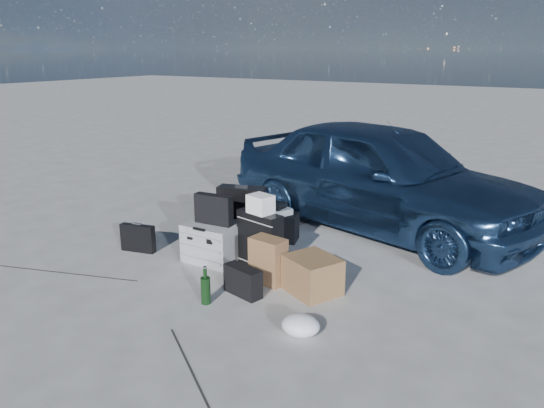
# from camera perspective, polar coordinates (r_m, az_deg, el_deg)

# --- Properties ---
(ground) EXTENTS (60.00, 60.00, 0.00)m
(ground) POSITION_cam_1_polar(r_m,az_deg,el_deg) (5.04, -7.09, -8.98)
(ground) COLOR #B8B8B3
(ground) RESTS_ON ground
(car) EXTENTS (4.20, 2.50, 1.34)m
(car) POSITION_cam_1_polar(r_m,az_deg,el_deg) (6.58, 11.53, 3.07)
(car) COLOR #2F5383
(car) RESTS_ON ground
(pelican_case) EXTENTS (0.56, 0.46, 0.41)m
(pelican_case) POSITION_cam_1_polar(r_m,az_deg,el_deg) (5.59, -6.22, -4.05)
(pelican_case) COLOR #A7AAAD
(pelican_case) RESTS_ON ground
(laptop_bag) EXTENTS (0.42, 0.14, 0.31)m
(laptop_bag) POSITION_cam_1_polar(r_m,az_deg,el_deg) (5.47, -6.29, -0.58)
(laptop_bag) COLOR black
(laptop_bag) RESTS_ON pelican_case
(briefcase) EXTENTS (0.40, 0.18, 0.30)m
(briefcase) POSITION_cam_1_polar(r_m,az_deg,el_deg) (5.99, -14.23, -3.58)
(briefcase) COLOR black
(briefcase) RESTS_ON ground
(suitcase_left) EXTENTS (0.56, 0.32, 0.69)m
(suitcase_left) POSITION_cam_1_polar(r_m,az_deg,el_deg) (5.90, -3.21, -1.42)
(suitcase_left) COLOR black
(suitcase_left) RESTS_ON ground
(suitcase_right) EXTENTS (0.52, 0.28, 0.59)m
(suitcase_right) POSITION_cam_1_polar(r_m,az_deg,el_deg) (5.33, -1.31, -3.96)
(suitcase_right) COLOR black
(suitcase_right) RESTS_ON ground
(white_carton) EXTENTS (0.27, 0.23, 0.18)m
(white_carton) POSITION_cam_1_polar(r_m,az_deg,el_deg) (5.19, -1.24, -0.01)
(white_carton) COLOR white
(white_carton) RESTS_ON suitcase_right
(duffel_bag) EXTENTS (0.69, 0.45, 0.32)m
(duffel_bag) POSITION_cam_1_polar(r_m,az_deg,el_deg) (6.18, -0.20, -2.38)
(duffel_bag) COLOR black
(duffel_bag) RESTS_ON ground
(flat_box_white) EXTENTS (0.49, 0.44, 0.07)m
(flat_box_white) POSITION_cam_1_polar(r_m,az_deg,el_deg) (6.12, -0.02, -0.64)
(flat_box_white) COLOR white
(flat_box_white) RESTS_ON duffel_bag
(flat_box_black) EXTENTS (0.27, 0.19, 0.06)m
(flat_box_black) POSITION_cam_1_polar(r_m,az_deg,el_deg) (6.08, 0.07, -0.11)
(flat_box_black) COLOR black
(flat_box_black) RESTS_ON flat_box_white
(kraft_bag) EXTENTS (0.36, 0.24, 0.44)m
(kraft_bag) POSITION_cam_1_polar(r_m,az_deg,el_deg) (5.03, -0.42, -6.10)
(kraft_bag) COLOR #8C5F3D
(kraft_bag) RESTS_ON ground
(cardboard_box) EXTENTS (0.58, 0.55, 0.34)m
(cardboard_box) POSITION_cam_1_polar(r_m,az_deg,el_deg) (4.87, 4.37, -7.61)
(cardboard_box) COLOR olive
(cardboard_box) RESTS_ON ground
(plastic_bag) EXTENTS (0.34, 0.31, 0.17)m
(plastic_bag) POSITION_cam_1_polar(r_m,az_deg,el_deg) (4.22, 3.09, -12.90)
(plastic_bag) COLOR white
(plastic_bag) RESTS_ON ground
(messenger_bag) EXTENTS (0.40, 0.22, 0.27)m
(messenger_bag) POSITION_cam_1_polar(r_m,az_deg,el_deg) (4.83, -3.15, -8.27)
(messenger_bag) COLOR black
(messenger_bag) RESTS_ON ground
(green_bottle) EXTENTS (0.10, 0.10, 0.33)m
(green_bottle) POSITION_cam_1_polar(r_m,az_deg,el_deg) (4.69, -7.17, -8.73)
(green_bottle) COLOR black
(green_bottle) RESTS_ON ground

